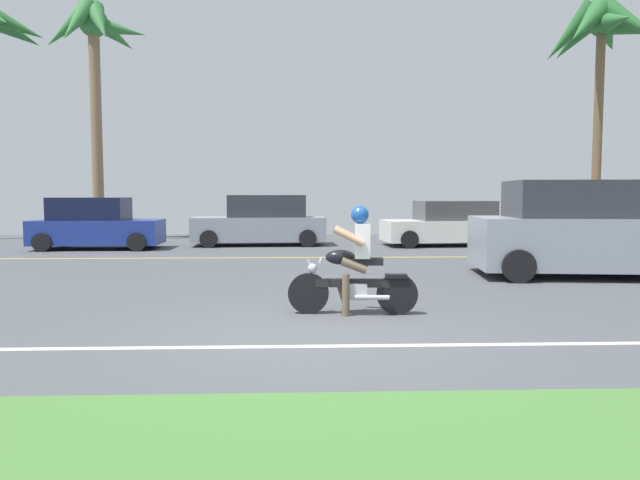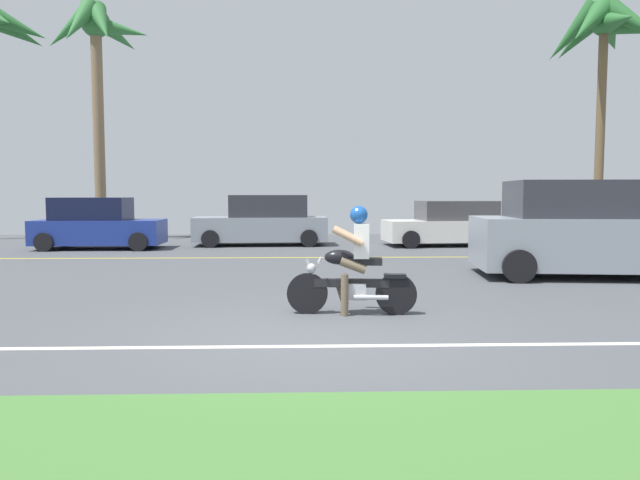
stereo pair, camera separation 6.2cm
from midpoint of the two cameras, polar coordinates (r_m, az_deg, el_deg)
ground at (r=10.07m, az=-0.89°, el=-5.31°), size 56.00×30.00×0.04m
lane_line_near at (r=6.64m, az=-0.37°, el=-10.23°), size 50.40×0.12×0.01m
lane_line_far at (r=15.72m, az=-1.24°, el=-1.70°), size 50.40×0.12×0.01m
motorcyclist at (r=8.28m, az=3.41°, el=-2.78°), size 1.83×0.60×1.53m
suv_nearby at (r=13.24m, az=24.44°, el=0.87°), size 4.62×2.63×1.96m
parked_car_0 at (r=19.44m, az=-20.64°, el=1.36°), size 3.84×1.85×1.59m
parked_car_1 at (r=19.60m, az=-5.47°, el=1.74°), size 4.42×1.98×1.66m
parked_car_2 at (r=19.85m, az=12.62°, el=1.46°), size 4.28×2.22×1.47m
palm_tree_0 at (r=26.39m, az=25.89°, el=17.45°), size 4.70×4.88×9.28m
palm_tree_2 at (r=24.00m, az=-20.67°, el=17.31°), size 3.82×3.67×8.66m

